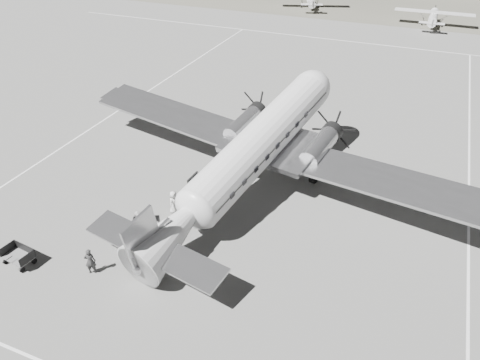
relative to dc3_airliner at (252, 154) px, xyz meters
name	(u,v)px	position (x,y,z in m)	size (l,w,h in m)	color
ground	(265,214)	(1.72, -1.95, -3.02)	(260.00, 260.00, 0.00)	slate
taxi_line_right	(468,264)	(13.72, -1.95, -3.02)	(0.15, 80.00, 0.01)	silver
taxi_line_left	(120,110)	(-16.28, 8.05, -3.02)	(0.15, 60.00, 0.01)	silver
taxi_line_horizon	(370,44)	(1.72, 38.05, -3.02)	(90.00, 0.15, 0.01)	silver
dc3_airliner	(252,154)	(0.00, 0.00, 0.00)	(31.76, 22.03, 6.05)	#B2B2B5
light_plane_left	(310,1)	(-11.05, 54.65, -1.85)	(11.30, 9.16, 2.34)	silver
light_plane_right	(433,18)	(8.50, 50.13, -1.87)	(11.10, 9.00, 2.30)	silver
baggage_cart_near	(147,227)	(-4.21, -6.45, -2.56)	(1.65, 1.17, 0.93)	slate
baggage_cart_far	(18,257)	(-9.29, -11.45, -2.52)	(1.78, 1.25, 1.00)	slate
ground_crew	(90,261)	(-5.13, -10.50, -2.22)	(0.59, 0.39, 1.62)	#2D2D2D
ramp_agent	(140,225)	(-4.31, -6.92, -2.08)	(0.92, 0.72, 1.89)	silver
passenger	(174,202)	(-3.71, -3.99, -2.23)	(0.77, 0.50, 1.58)	silver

